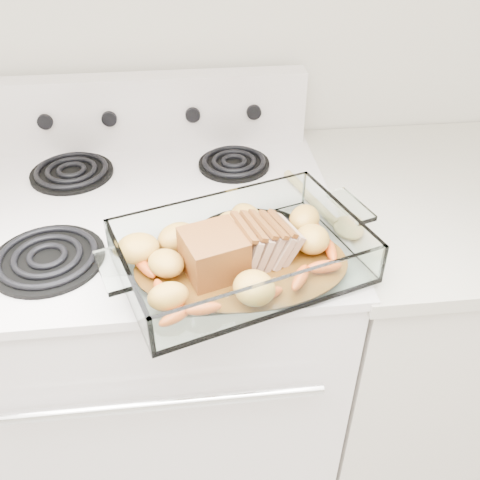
{
  "coord_description": "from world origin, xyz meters",
  "views": [
    {
      "loc": [
        0.08,
        0.69,
        1.57
      ],
      "look_at": [
        0.16,
        1.45,
        0.99
      ],
      "focal_mm": 40.0,
      "sensor_mm": 36.0,
      "label": 1
    }
  ],
  "objects": [
    {
      "name": "roast_vegetables",
      "position": [
        0.16,
        1.47,
        0.97
      ],
      "size": [
        0.4,
        0.22,
        0.05
      ],
      "rotation": [
        0.0,
        0.0,
        0.17
      ],
      "color": "#E45817",
      "rests_on": "baking_dish"
    },
    {
      "name": "baking_dish",
      "position": [
        0.16,
        1.43,
        0.96
      ],
      "size": [
        0.42,
        0.27,
        0.08
      ],
      "rotation": [
        0.0,
        0.0,
        0.31
      ],
      "color": "white",
      "rests_on": "electric_range"
    },
    {
      "name": "wooden_spoon",
      "position": [
        0.37,
        1.58,
        0.95
      ],
      "size": [
        0.12,
        0.26,
        0.02
      ],
      "rotation": [
        0.0,
        0.0,
        0.31
      ],
      "color": "#E6CA83",
      "rests_on": "electric_range"
    },
    {
      "name": "counter_right",
      "position": [
        0.67,
        1.66,
        0.47
      ],
      "size": [
        0.58,
        0.68,
        0.93
      ],
      "color": "silver",
      "rests_on": "ground"
    },
    {
      "name": "pork_roast",
      "position": [
        0.14,
        1.43,
        0.99
      ],
      "size": [
        0.21,
        0.1,
        0.08
      ],
      "rotation": [
        0.0,
        0.0,
        0.21
      ],
      "color": "brown",
      "rests_on": "baking_dish"
    },
    {
      "name": "electric_range",
      "position": [
        0.0,
        1.66,
        0.48
      ],
      "size": [
        0.78,
        0.7,
        1.12
      ],
      "color": "white",
      "rests_on": "ground"
    }
  ]
}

